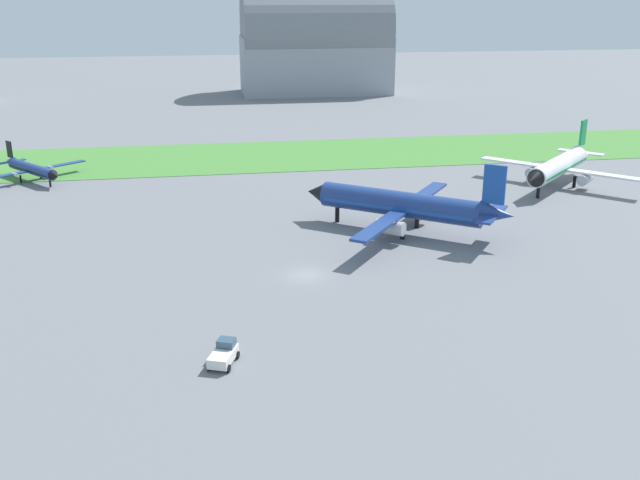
{
  "coord_description": "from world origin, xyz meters",
  "views": [
    {
      "loc": [
        -11.27,
        -77.44,
        31.5
      ],
      "look_at": [
        2.23,
        3.48,
        3.0
      ],
      "focal_mm": 40.68,
      "sensor_mm": 36.0,
      "label": 1
    }
  ],
  "objects": [
    {
      "name": "pushback_tug_near_gate",
      "position": [
        -10.28,
        -19.56,
        0.91
      ],
      "size": [
        3.07,
        4.01,
        1.95
      ],
      "rotation": [
        0.0,
        0.0,
        1.2
      ],
      "color": "white",
      "rests_on": "ground_plane"
    },
    {
      "name": "grass_taxiway_strip",
      "position": [
        0.0,
        64.02,
        0.04
      ],
      "size": [
        360.0,
        28.0,
        0.08
      ],
      "primitive_type": "cube",
      "color": "#478438",
      "rests_on": "ground_plane"
    },
    {
      "name": "airplane_taxiing_turboprop",
      "position": [
        -40.32,
        50.81,
        2.23
      ],
      "size": [
        16.52,
        14.78,
        6.1
      ],
      "rotation": [
        0.0,
        0.0,
        5.4
      ],
      "color": "navy",
      "rests_on": "ground_plane"
    },
    {
      "name": "hangar_distant",
      "position": [
        25.85,
        154.54,
        15.54
      ],
      "size": [
        46.11,
        25.76,
        32.71
      ],
      "color": "#9399A3",
      "rests_on": "ground_plane"
    },
    {
      "name": "airplane_midfield_jet",
      "position": [
        15.4,
        13.38,
        3.85
      ],
      "size": [
        25.8,
        25.47,
        10.7
      ],
      "rotation": [
        0.0,
        0.0,
        2.5
      ],
      "color": "navy",
      "rests_on": "ground_plane"
    },
    {
      "name": "ground_plane",
      "position": [
        0.0,
        0.0,
        0.0
      ],
      "size": [
        600.0,
        600.0,
        0.0
      ],
      "primitive_type": "plane",
      "color": "slate"
    },
    {
      "name": "airplane_parked_jet_far",
      "position": [
        47.76,
        32.75,
        3.51
      ],
      "size": [
        21.96,
        21.62,
        9.74
      ],
      "rotation": [
        0.0,
        0.0,
        3.91
      ],
      "color": "white",
      "rests_on": "ground_plane"
    }
  ]
}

